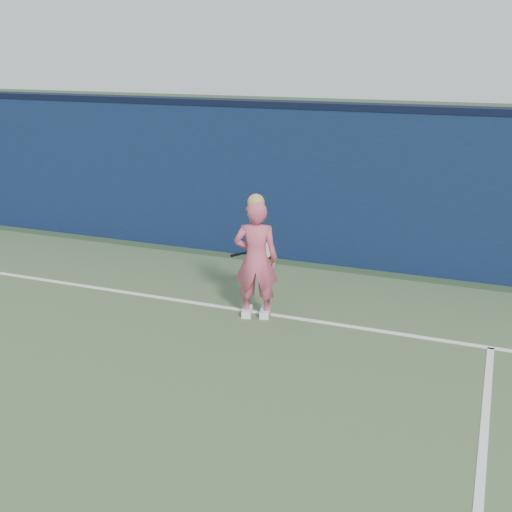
% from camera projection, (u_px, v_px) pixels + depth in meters
% --- Properties ---
extents(backstop_wall, '(24.00, 0.40, 2.50)m').
position_uv_depth(backstop_wall, '(211.00, 178.00, 11.12)').
color(backstop_wall, '#0D1A39').
rests_on(backstop_wall, ground).
extents(wall_cap, '(24.00, 0.42, 0.10)m').
position_uv_depth(wall_cap, '(210.00, 102.00, 10.72)').
color(wall_cap, black).
rests_on(wall_cap, backstop_wall).
extents(player, '(0.66, 0.52, 1.67)m').
position_uv_depth(player, '(256.00, 259.00, 8.35)').
color(player, '#CB4E68').
rests_on(player, ground).
extents(racket, '(0.63, 0.19, 0.33)m').
position_uv_depth(racket, '(260.00, 250.00, 8.75)').
color(racket, black).
rests_on(racket, ground).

